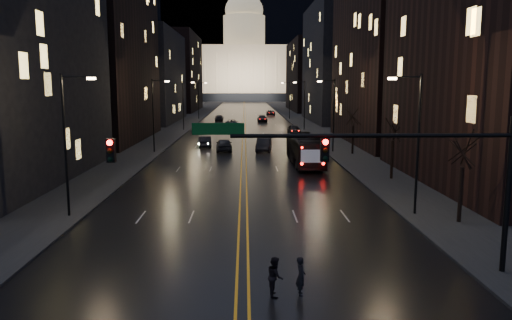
{
  "coord_description": "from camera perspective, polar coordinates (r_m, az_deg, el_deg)",
  "views": [
    {
      "loc": [
        0.11,
        -20.85,
        8.34
      ],
      "look_at": [
        0.84,
        11.34,
        3.45
      ],
      "focal_mm": 35.0,
      "sensor_mm": 36.0,
      "label": 1
    }
  ],
  "objects": [
    {
      "name": "streetlamp_left_mid",
      "position": [
        61.91,
        -11.51,
        5.44
      ],
      "size": [
        2.13,
        0.25,
        9.0
      ],
      "color": "black",
      "rests_on": "ground"
    },
    {
      "name": "tree_right_far",
      "position": [
        60.37,
        11.07,
        4.85
      ],
      "size": [
        2.4,
        2.4,
        6.65
      ],
      "color": "black",
      "rests_on": "ground"
    },
    {
      "name": "capitol",
      "position": [
        271.0,
        -1.35,
        10.49
      ],
      "size": [
        90.0,
        50.0,
        58.5
      ],
      "color": "black",
      "rests_on": "ground"
    },
    {
      "name": "streetlamp_right_dist",
      "position": [
        121.37,
        3.79,
        7.07
      ],
      "size": [
        2.13,
        0.25,
        9.0
      ],
      "color": "black",
      "rests_on": "ground"
    },
    {
      "name": "center_line",
      "position": [
        151.08,
        -1.35,
        5.47
      ],
      "size": [
        0.62,
        320.0,
        0.01
      ],
      "primitive_type": "cube",
      "color": "orange",
      "rests_on": "road"
    },
    {
      "name": "building_right_near",
      "position": [
        46.03,
        26.34,
        12.32
      ],
      "size": [
        12.0,
        26.0,
        24.0
      ],
      "primitive_type": "cube",
      "color": "black",
      "rests_on": "ground"
    },
    {
      "name": "sidewalk_right",
      "position": [
        151.72,
        3.97,
        5.49
      ],
      "size": [
        8.0,
        320.0,
        0.16
      ],
      "primitive_type": "cube",
      "color": "black",
      "rests_on": "ground"
    },
    {
      "name": "bus",
      "position": [
        52.13,
        5.61,
        1.14
      ],
      "size": [
        2.87,
        11.41,
        3.16
      ],
      "primitive_type": "imported",
      "rotation": [
        0.0,
        0.0,
        0.02
      ],
      "color": "black",
      "rests_on": "ground"
    },
    {
      "name": "building_left_dist",
      "position": [
        162.28,
        -8.91,
        9.82
      ],
      "size": [
        12.0,
        40.0,
        24.0
      ],
      "primitive_type": "cube",
      "color": "black",
      "rests_on": "ground"
    },
    {
      "name": "streetlamp_left_near",
      "position": [
        32.89,
        -20.71,
        2.39
      ],
      "size": [
        2.13,
        0.25,
        9.0
      ],
      "color": "black",
      "rests_on": "ground"
    },
    {
      "name": "receding_car_a",
      "position": [
        62.68,
        0.89,
        1.74
      ],
      "size": [
        2.25,
        5.12,
        1.64
      ],
      "primitive_type": "imported",
      "rotation": [
        0.0,
        0.0,
        -0.11
      ],
      "color": "black",
      "rests_on": "ground"
    },
    {
      "name": "tree_right_mid",
      "position": [
        44.91,
        15.41,
        3.45
      ],
      "size": [
        2.4,
        2.4,
        6.65
      ],
      "color": "black",
      "rests_on": "ground"
    },
    {
      "name": "oncoming_car_d",
      "position": [
        115.6,
        -4.24,
        4.81
      ],
      "size": [
        2.05,
        4.8,
        1.38
      ],
      "primitive_type": "imported",
      "rotation": [
        0.0,
        0.0,
        3.17
      ],
      "color": "black",
      "rests_on": "ground"
    },
    {
      "name": "streetlamp_left_far",
      "position": [
        91.57,
        -8.21,
        6.5
      ],
      "size": [
        2.13,
        0.25,
        9.0
      ],
      "color": "black",
      "rests_on": "ground"
    },
    {
      "name": "receding_car_c",
      "position": [
        112.02,
        0.72,
        4.74
      ],
      "size": [
        2.25,
        5.14,
        1.47
      ],
      "primitive_type": "imported",
      "rotation": [
        0.0,
        0.0,
        0.04
      ],
      "color": "black",
      "rests_on": "ground"
    },
    {
      "name": "oncoming_car_c",
      "position": [
        100.16,
        -2.8,
        4.25
      ],
      "size": [
        2.55,
        5.23,
        1.43
      ],
      "primitive_type": "imported",
      "rotation": [
        0.0,
        0.0,
        3.11
      ],
      "color": "black",
      "rests_on": "ground"
    },
    {
      "name": "streetlamp_right_mid",
      "position": [
        61.87,
        8.7,
        5.51
      ],
      "size": [
        2.13,
        0.25,
        9.0
      ],
      "color": "black",
      "rests_on": "ground"
    },
    {
      "name": "building_right_dist",
      "position": [
        162.23,
        6.18,
        9.52
      ],
      "size": [
        12.0,
        40.0,
        22.0
      ],
      "primitive_type": "cube",
      "color": "black",
      "rests_on": "ground"
    },
    {
      "name": "streetlamp_right_far",
      "position": [
        91.54,
        5.45,
        6.55
      ],
      "size": [
        2.13,
        0.25,
        9.0
      ],
      "color": "black",
      "rests_on": "ground"
    },
    {
      "name": "streetlamp_left_dist",
      "position": [
        121.39,
        -6.51,
        7.04
      ],
      "size": [
        2.13,
        0.25,
        9.0
      ],
      "color": "black",
      "rests_on": "ground"
    },
    {
      "name": "building_right_mid",
      "position": [
        114.87,
        9.35,
        10.84
      ],
      "size": [
        12.0,
        34.0,
        26.0
      ],
      "primitive_type": "cube",
      "color": "black",
      "rests_on": "ground"
    },
    {
      "name": "ground",
      "position": [
        22.46,
        -1.53,
        -13.17
      ],
      "size": [
        900.0,
        900.0,
        0.0
      ],
      "primitive_type": "plane",
      "color": "black",
      "rests_on": "ground"
    },
    {
      "name": "mountain_ridge",
      "position": [
        406.8,
        4.53,
        16.61
      ],
      "size": [
        520.0,
        60.0,
        130.0
      ],
      "primitive_type": "cube",
      "color": "black",
      "rests_on": "ground"
    },
    {
      "name": "pedestrian_b",
      "position": [
        20.34,
        2.2,
        -13.14
      ],
      "size": [
        0.47,
        0.8,
        1.59
      ],
      "primitive_type": "imported",
      "rotation": [
        0.0,
        0.0,
        1.62
      ],
      "color": "black",
      "rests_on": "ground"
    },
    {
      "name": "road",
      "position": [
        151.08,
        -1.35,
        5.47
      ],
      "size": [
        20.0,
        320.0,
        0.02
      ],
      "primitive_type": "cube",
      "color": "black",
      "rests_on": "ground"
    },
    {
      "name": "pedestrian_a",
      "position": [
        20.43,
        5.14,
        -13.09
      ],
      "size": [
        0.41,
        0.6,
        1.59
      ],
      "primitive_type": "imported",
      "rotation": [
        0.0,
        0.0,
        1.62
      ],
      "color": "black",
      "rests_on": "ground"
    },
    {
      "name": "building_left_far",
      "position": [
        114.82,
        -12.06,
        9.27
      ],
      "size": [
        12.0,
        34.0,
        20.0
      ],
      "primitive_type": "cube",
      "color": "black",
      "rests_on": "ground"
    },
    {
      "name": "tree_right_near",
      "position": [
        31.83,
        22.6,
        1.08
      ],
      "size": [
        2.4,
        2.4,
        6.65
      ],
      "color": "black",
      "rests_on": "ground"
    },
    {
      "name": "receding_car_b",
      "position": [
        84.99,
        4.38,
        3.51
      ],
      "size": [
        2.18,
        4.77,
        1.58
      ],
      "primitive_type": "imported",
      "rotation": [
        0.0,
        0.0,
        0.07
      ],
      "color": "black",
      "rests_on": "ground"
    },
    {
      "name": "building_left_mid",
      "position": [
        77.98,
        -17.42,
        12.41
      ],
      "size": [
        12.0,
        30.0,
        28.0
      ],
      "primitive_type": "cube",
      "color": "black",
      "rests_on": "ground"
    },
    {
      "name": "building_right_tall",
      "position": [
        74.63,
        15.63,
        16.53
      ],
      "size": [
        12.0,
        30.0,
        38.0
      ],
      "primitive_type": "cube",
      "color": "black",
      "rests_on": "ground"
    },
    {
      "name": "streetlamp_right_near",
      "position": [
        32.82,
        17.75,
        2.53
      ],
      "size": [
        2.13,
        0.25,
        9.0
      ],
      "color": "black",
      "rests_on": "ground"
    },
    {
      "name": "oncoming_car_b",
      "position": [
        67.18,
        -5.88,
        2.1
      ],
      "size": [
        2.11,
        4.72,
        1.5
      ],
      "primitive_type": "imported",
      "rotation": [
        0.0,
        0.0,
        3.26
      ],
      "color": "black",
      "rests_on": "ground"
    },
    {
      "name": "sidewalk_left",
      "position": [
        151.74,
        -6.67,
        5.45
      ],
      "size": [
        8.0,
        320.0,
        0.16
      ],
      "primitive_type": "cube",
      "color": "black",
      "rests_on": "ground"
    },
    {
      "name": "receding_car_d",
      "position": [
        136.62,
        1.7,
        5.42
      ],
      "size": [
        2.58,
        5.22,
        1.43
      ],
      "primitive_type": "imported",
      "rotation": [
        0.0,
        0.0,
        -0.04
      ],
      "color": "black",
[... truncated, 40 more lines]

